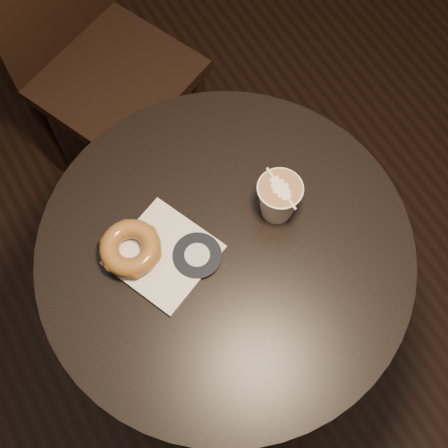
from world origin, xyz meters
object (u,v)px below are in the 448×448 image
object	(u,v)px
doughnut	(130,248)
chair	(80,34)
cafe_table	(225,283)
pastry_bag	(164,255)
latte_cup	(278,199)

from	to	relation	value
doughnut	chair	bearing A→B (deg)	76.36
cafe_table	chair	size ratio (longest dim) A/B	0.77
pastry_bag	latte_cup	size ratio (longest dim) A/B	1.78
cafe_table	doughnut	bearing A→B (deg)	152.99
chair	doughnut	distance (m)	0.75
pastry_bag	latte_cup	bearing A→B (deg)	-29.26
latte_cup	pastry_bag	bearing A→B (deg)	173.57
chair	latte_cup	xyz separation A→B (m)	(0.11, -0.75, 0.25)
cafe_table	chair	xyz separation A→B (m)	(0.02, 0.77, -0.01)
chair	doughnut	size ratio (longest dim) A/B	8.73
chair	doughnut	bearing A→B (deg)	-126.71
chair	doughnut	world-z (taller)	chair
pastry_bag	latte_cup	xyz separation A→B (m)	(0.23, -0.03, 0.04)
chair	pastry_bag	bearing A→B (deg)	-122.50
pastry_bag	doughnut	bearing A→B (deg)	122.08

